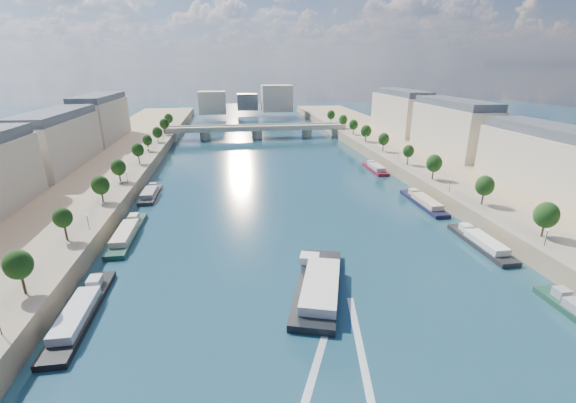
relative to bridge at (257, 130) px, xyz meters
name	(u,v)px	position (x,y,z in m)	size (l,w,h in m)	color
ground	(282,199)	(0.00, -118.07, -5.08)	(700.00, 700.00, 0.00)	#0E2F3E
quay_left	(57,203)	(-72.00, -118.07, -2.58)	(44.00, 520.00, 5.00)	#9E8460
quay_right	(475,183)	(72.00, -118.07, -2.58)	(44.00, 520.00, 5.00)	#9E8460
pave_left	(106,193)	(-57.00, -118.07, -0.03)	(14.00, 520.00, 0.10)	gray
pave_right	(438,178)	(57.00, -118.07, -0.03)	(14.00, 520.00, 0.10)	gray
trees_left	(112,175)	(-55.00, -116.07, 5.39)	(4.80, 268.80, 8.26)	#382B1E
trees_right	(422,158)	(55.00, -108.07, 5.39)	(4.80, 268.80, 8.26)	#382B1E
lamps_left	(110,194)	(-52.50, -128.07, 2.70)	(0.36, 200.36, 4.28)	black
lamps_right	(421,168)	(52.50, -113.07, 2.70)	(0.36, 200.36, 4.28)	black
buildings_left	(21,153)	(-85.00, -106.07, 11.37)	(16.00, 226.00, 23.20)	beige
buildings_right	(493,139)	(85.00, -106.07, 11.37)	(16.00, 226.00, 23.20)	beige
skyline	(252,100)	(3.19, 101.46, 9.57)	(79.00, 42.00, 22.00)	beige
bridge	(257,130)	(0.00, 0.00, 0.00)	(112.00, 12.00, 8.15)	#C1B79E
tour_barge	(319,285)	(-0.21, -175.36, -3.94)	(16.90, 30.57, 3.99)	black
wake	(341,344)	(-0.21, -191.92, -5.06)	(15.33, 25.78, 0.04)	silver
moored_barges_left	(108,266)	(-45.50, -159.74, -4.24)	(5.00, 123.95, 3.60)	maroon
moored_barges_right	(480,242)	(45.50, -160.99, -4.24)	(5.00, 164.78, 3.60)	black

